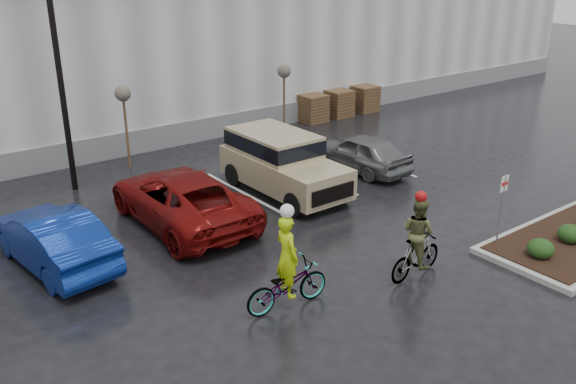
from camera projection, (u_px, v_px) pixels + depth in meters
ground at (409, 294)px, 14.87m from camera, size 120.00×120.00×0.00m
warehouse at (76, 43)px, 29.78m from camera, size 60.50×15.50×7.20m
lamppost at (53, 23)px, 19.39m from camera, size 0.50×1.00×9.22m
sapling_mid at (123, 98)px, 22.62m from camera, size 0.60×0.60×3.20m
sapling_east at (284, 75)px, 26.87m from camera, size 0.60×0.60×3.20m
pallet_stack_a at (313, 108)px, 29.77m from camera, size 1.20×1.20×1.35m
pallet_stack_b at (338, 103)px, 30.73m from camera, size 1.20×1.20×1.35m
pallet_stack_c at (364, 98)px, 31.75m from camera, size 1.20×1.20×1.35m
shrub_a at (541, 248)px, 16.24m from camera, size 0.70×0.70×0.52m
shrub_b at (570, 234)px, 17.09m from camera, size 0.70×0.70×0.52m
fire_lane_sign at (502, 202)px, 16.65m from camera, size 0.30×0.05×2.20m
car_blue at (52, 238)px, 16.00m from camera, size 2.20×4.85×1.54m
car_red at (181, 198)px, 18.51m from camera, size 2.80×5.92×1.63m
suv_tan at (284, 165)px, 20.76m from camera, size 2.20×5.10×2.06m
car_grey at (361, 152)px, 23.08m from camera, size 1.85×4.25×1.43m
cyclist_hivis at (287, 277)px, 14.04m from camera, size 2.21×0.93×2.62m
cyclist_olive at (417, 246)px, 15.38m from camera, size 1.84×0.89×2.35m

